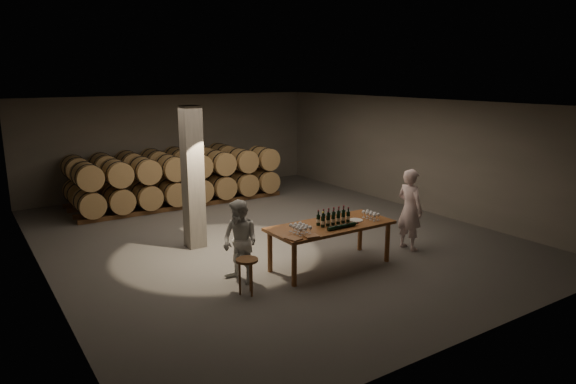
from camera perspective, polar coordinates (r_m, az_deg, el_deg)
room at (r=11.63m, az=-10.53°, el=1.54°), size 12.00×12.00×12.00m
tasting_table at (r=10.45m, az=4.75°, el=-4.14°), size 2.60×1.10×0.90m
barrel_stack_back at (r=16.67m, az=-14.51°, el=2.07°), size 5.48×0.95×1.57m
barrel_stack_front at (r=15.51m, az=-11.45°, el=1.43°), size 6.26×0.95×1.57m
bottle_cluster at (r=10.43m, az=5.07°, el=-2.93°), size 0.73×0.23×0.32m
lying_bottles at (r=10.16m, az=6.03°, el=-3.81°), size 0.77×0.08×0.08m
glass_cluster_left at (r=9.81m, az=1.39°, el=-3.89°), size 0.30×0.41×0.16m
glass_cluster_right at (r=10.87m, az=9.20°, el=-2.38°), size 0.19×0.41×0.16m
plate at (r=10.73m, az=7.52°, el=-3.12°), size 0.30×0.30×0.02m
notebook_near at (r=9.60m, az=2.60°, el=-4.91°), size 0.29×0.25×0.03m
notebook_corner at (r=9.46m, az=0.61°, el=-5.18°), size 0.28×0.33×0.02m
pen at (r=9.65m, az=2.99°, el=-4.89°), size 0.15×0.04×0.01m
stool at (r=9.23m, az=-4.58°, el=-8.13°), size 0.40×0.40×0.67m
person_man at (r=11.74m, az=13.38°, el=-1.90°), size 0.46×0.68×1.84m
person_woman at (r=9.68m, az=-5.34°, el=-5.54°), size 0.82×0.92×1.59m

